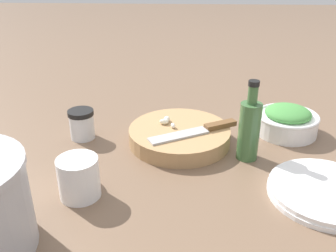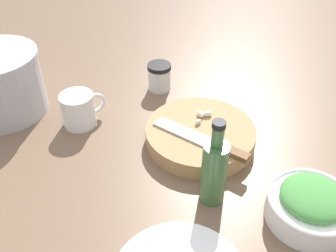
# 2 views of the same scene
# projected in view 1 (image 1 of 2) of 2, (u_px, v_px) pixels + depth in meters

# --- Properties ---
(ground_plane) EXTENTS (5.00, 5.00, 0.00)m
(ground_plane) POSITION_uv_depth(u_px,v_px,m) (159.00, 157.00, 0.88)
(ground_plane) COLOR brown
(cutting_board) EXTENTS (0.25, 0.25, 0.04)m
(cutting_board) POSITION_uv_depth(u_px,v_px,m) (179.00, 135.00, 0.93)
(cutting_board) COLOR tan
(cutting_board) RESTS_ON ground_plane
(chef_knife) EXTENTS (0.22, 0.13, 0.01)m
(chef_knife) POSITION_uv_depth(u_px,v_px,m) (199.00, 130.00, 0.91)
(chef_knife) COLOR brown
(chef_knife) RESTS_ON cutting_board
(garlic_cloves) EXTENTS (0.04, 0.06, 0.01)m
(garlic_cloves) POSITION_uv_depth(u_px,v_px,m) (167.00, 121.00, 0.95)
(garlic_cloves) COLOR silver
(garlic_cloves) RESTS_ON cutting_board
(herb_bowl) EXTENTS (0.16, 0.16, 0.07)m
(herb_bowl) POSITION_uv_depth(u_px,v_px,m) (287.00, 120.00, 0.98)
(herb_bowl) COLOR white
(herb_bowl) RESTS_ON ground_plane
(spice_jar) EXTENTS (0.06, 0.06, 0.08)m
(spice_jar) POSITION_uv_depth(u_px,v_px,m) (82.00, 124.00, 0.95)
(spice_jar) COLOR silver
(spice_jar) RESTS_ON ground_plane
(coffee_mug) EXTENTS (0.08, 0.11, 0.08)m
(coffee_mug) POSITION_uv_depth(u_px,v_px,m) (79.00, 177.00, 0.73)
(coffee_mug) COLOR white
(coffee_mug) RESTS_ON ground_plane
(plate_stack) EXTENTS (0.23, 0.23, 0.02)m
(plate_stack) POSITION_uv_depth(u_px,v_px,m) (326.00, 192.00, 0.74)
(plate_stack) COLOR white
(plate_stack) RESTS_ON ground_plane
(oil_bottle) EXTENTS (0.05, 0.05, 0.19)m
(oil_bottle) POSITION_uv_depth(u_px,v_px,m) (249.00, 129.00, 0.84)
(oil_bottle) COLOR #3D6638
(oil_bottle) RESTS_ON ground_plane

